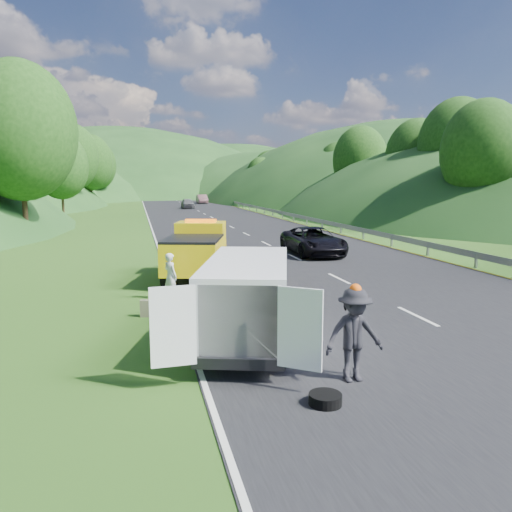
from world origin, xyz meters
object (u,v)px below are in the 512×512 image
object	(u,v)px
woman	(171,300)
spare_tire	(325,405)
tow_truck	(198,251)
passing_suv	(313,255)
worker	(353,381)
suitcase	(146,308)
white_van	(248,295)
child	(246,310)

from	to	relation	value
woman	spare_tire	bearing A→B (deg)	162.62
tow_truck	passing_suv	world-z (taller)	tow_truck
woman	spare_tire	distance (m)	9.18
worker	suitcase	world-z (taller)	worker
white_van	worker	xyz separation A→B (m)	(1.53, -2.96, -1.21)
white_van	suitcase	world-z (taller)	white_van
woman	suitcase	world-z (taller)	woman
tow_truck	child	world-z (taller)	tow_truck
woman	passing_suv	bearing A→B (deg)	-74.40
woman	child	bearing A→B (deg)	-163.43
spare_tire	passing_suv	xyz separation A→B (m)	(6.21, 17.80, 0.00)
tow_truck	worker	bearing A→B (deg)	-66.11
worker	suitcase	xyz separation A→B (m)	(-4.00, 5.98, 0.26)
child	white_van	bearing A→B (deg)	-95.98
worker	suitcase	size ratio (longest dim) A/B	3.74
woman	worker	size ratio (longest dim) A/B	0.83
woman	passing_suv	distance (m)	12.21
white_van	passing_suv	world-z (taller)	white_van
child	suitcase	xyz separation A→B (m)	(-3.09, -0.02, 0.26)
tow_truck	suitcase	xyz separation A→B (m)	(-2.25, -5.60, -0.92)
white_van	spare_tire	distance (m)	4.09
white_van	child	distance (m)	3.33
woman	spare_tire	world-z (taller)	woman
child	spare_tire	bearing A→B (deg)	-84.74
white_van	woman	size ratio (longest dim) A/B	4.04
child	tow_truck	bearing A→B (deg)	104.18
child	spare_tire	xyz separation A→B (m)	(-0.04, -6.90, 0.00)
spare_tire	worker	bearing A→B (deg)	43.50
woman	suitcase	distance (m)	2.23
white_van	spare_tire	xyz separation A→B (m)	(0.58, -3.86, -1.21)
suitcase	passing_suv	size ratio (longest dim) A/B	0.10
child	worker	distance (m)	6.07
passing_suv	woman	bearing A→B (deg)	-133.57
tow_truck	worker	world-z (taller)	tow_truck
tow_truck	woman	bearing A→B (deg)	-95.70
tow_truck	white_van	distance (m)	8.62
woman	child	xyz separation A→B (m)	(2.21, -2.02, 0.00)
tow_truck	passing_suv	size ratio (longest dim) A/B	1.10
tow_truck	woman	size ratio (longest dim) A/B	3.69
child	passing_suv	size ratio (longest dim) A/B	0.19
white_van	woman	xyz separation A→B (m)	(-1.59, 5.05, -1.21)
white_van	woman	world-z (taller)	white_van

